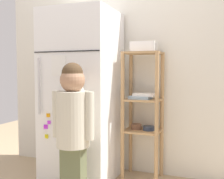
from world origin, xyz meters
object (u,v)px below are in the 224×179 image
refrigerator (82,95)px  pantry_shelf_unit (143,107)px  child_standing (73,119)px  fruit_bin (143,48)px

refrigerator → pantry_shelf_unit: bearing=16.1°
child_standing → pantry_shelf_unit: bearing=60.1°
child_standing → pantry_shelf_unit: size_ratio=0.91×
pantry_shelf_unit → fruit_bin: fruit_bin is taller
child_standing → fruit_bin: size_ratio=4.75×
pantry_shelf_unit → refrigerator: bearing=-163.9°
refrigerator → fruit_bin: bearing=16.4°
refrigerator → fruit_bin: refrigerator is taller
refrigerator → pantry_shelf_unit: size_ratio=1.32×
refrigerator → child_standing: (0.17, -0.51, -0.13)m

